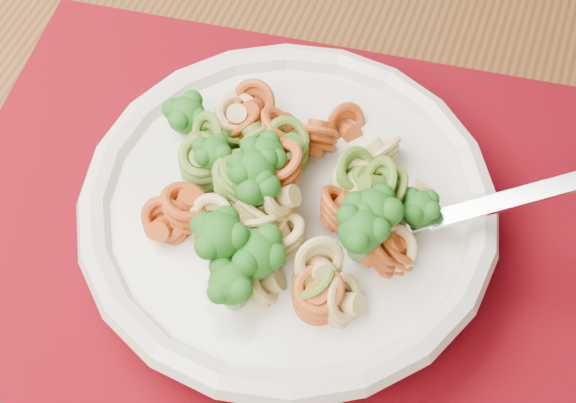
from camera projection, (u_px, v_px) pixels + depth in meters
The scene contains 5 objects.
dining_table at pixel (253, 232), 0.64m from camera, with size 1.63×1.27×0.78m.
placemat at pixel (277, 231), 0.52m from camera, with size 0.43×0.33×0.00m, color #5A0309.
pasta_bowl at pixel (288, 211), 0.49m from camera, with size 0.25×0.25×0.05m.
pasta_broccoli_heap at pixel (288, 196), 0.47m from camera, with size 0.22×0.22×0.06m, color tan, non-canonical shape.
fork at pixel (386, 233), 0.46m from camera, with size 0.19×0.02×0.01m, color silver, non-canonical shape.
Camera 1 is at (0.34, 0.33, 1.23)m, focal length 50.00 mm.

